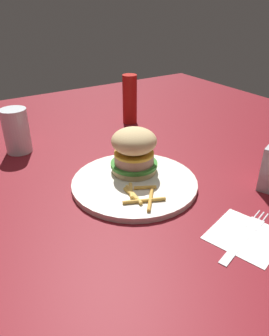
% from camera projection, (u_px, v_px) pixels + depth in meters
% --- Properties ---
extents(ground_plane, '(1.60, 1.60, 0.00)m').
position_uv_depth(ground_plane, '(131.00, 188.00, 0.68)').
color(ground_plane, maroon).
extents(plate, '(0.27, 0.27, 0.01)m').
position_uv_depth(plate, '(135.00, 183.00, 0.69)').
color(plate, silver).
rests_on(plate, ground_plane).
extents(sandwich, '(0.10, 0.10, 0.10)m').
position_uv_depth(sandwich, '(134.00, 150.00, 0.70)').
color(sandwich, tan).
rests_on(sandwich, plate).
extents(fries_pile, '(0.10, 0.09, 0.01)m').
position_uv_depth(fries_pile, '(141.00, 195.00, 0.63)').
color(fries_pile, gold).
rests_on(fries_pile, plate).
extents(napkin, '(0.14, 0.14, 0.00)m').
position_uv_depth(napkin, '(245.00, 236.00, 0.55)').
color(napkin, white).
rests_on(napkin, ground_plane).
extents(fork, '(0.07, 0.17, 0.00)m').
position_uv_depth(fork, '(246.00, 234.00, 0.55)').
color(fork, silver).
rests_on(fork, napkin).
extents(drink_glass, '(0.06, 0.06, 0.11)m').
position_uv_depth(drink_glass, '(17.00, 132.00, 0.82)').
color(drink_glass, silver).
rests_on(drink_glass, ground_plane).
extents(ketchup_bottle, '(0.04, 0.04, 0.15)m').
position_uv_depth(ketchup_bottle, '(130.00, 99.00, 0.99)').
color(ketchup_bottle, '#B21914').
rests_on(ketchup_bottle, ground_plane).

